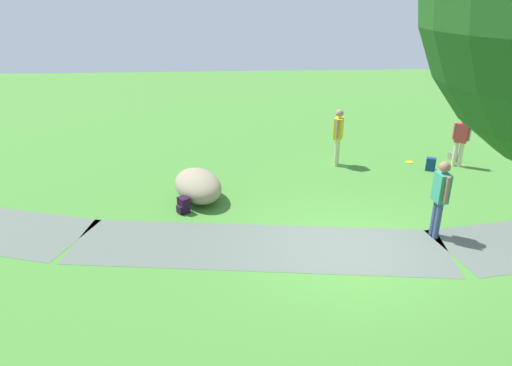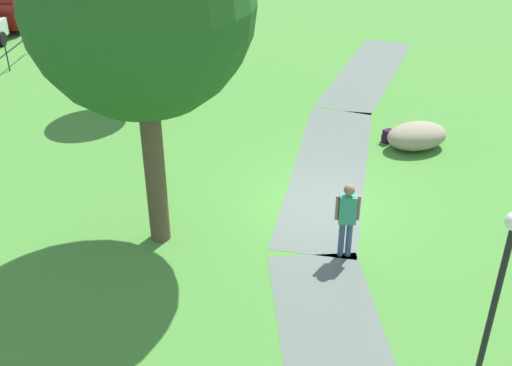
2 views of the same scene
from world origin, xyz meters
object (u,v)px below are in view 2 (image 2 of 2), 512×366
Objects in this scene: large_shade_tree at (139,5)px; man_near_boulder at (347,215)px; lawn_boulder at (417,136)px; lamp_post at (498,289)px; backpack_by_boulder at (387,136)px; young_tree_near_path at (115,17)px.

large_shade_tree reaches higher than man_near_boulder.
lawn_boulder is at bearing -23.82° from man_near_boulder.
lamp_post is 8.73× the size of backpack_by_boulder.
large_shade_tree is at bearing 56.44° from lamp_post.
young_tree_near_path is 10.45× the size of backpack_by_boulder.
man_near_boulder is (-0.41, -4.10, -4.19)m from large_shade_tree.
young_tree_near_path is 9.82m from lawn_boulder.
backpack_by_boulder is (5.26, -5.68, -5.03)m from large_shade_tree.
man_near_boulder is at bearing 164.47° from backpack_by_boulder.
lamp_post is (-4.00, -6.03, -3.07)m from large_shade_tree.
man_near_boulder is (-7.75, -6.80, -1.96)m from young_tree_near_path.
lamp_post is at bearing 177.27° from lawn_boulder.
lawn_boulder is (8.92, -0.43, -1.77)m from lamp_post.
large_shade_tree is 3.58× the size of lawn_boulder.
large_shade_tree is 8.13m from young_tree_near_path.
large_shade_tree is 2.14× the size of lamp_post.
large_shade_tree is 7.86m from lamp_post.
lawn_boulder is 5.86m from man_near_boulder.
man_near_boulder is (3.59, 1.93, -1.12)m from lamp_post.
large_shade_tree reaches higher than lawn_boulder.
lamp_post reaches higher than backpack_by_boulder.
large_shade_tree is at bearing -159.86° from young_tree_near_path.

